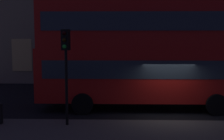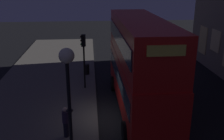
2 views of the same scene
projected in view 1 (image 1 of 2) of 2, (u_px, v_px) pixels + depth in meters
name	position (u px, v px, depth m)	size (l,w,h in m)	color
ground_plane	(169.00, 117.00, 13.96)	(80.00, 80.00, 0.00)	black
double_decker_bus	(141.00, 50.00, 15.34)	(10.75, 2.95, 5.62)	red
traffic_light_near_kerb	(66.00, 57.00, 12.07)	(0.36, 0.39, 3.99)	black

